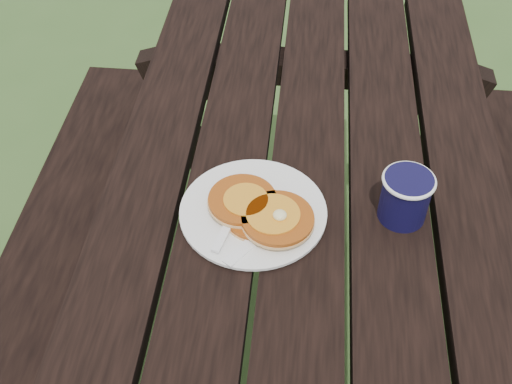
# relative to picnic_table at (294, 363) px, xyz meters

# --- Properties ---
(picnic_table) EXTENTS (1.36, 1.80, 0.75)m
(picnic_table) POSITION_rel_picnic_table_xyz_m (0.00, 0.00, 0.00)
(picnic_table) COLOR black
(picnic_table) RESTS_ON ground
(plate) EXTENTS (0.30, 0.30, 0.01)m
(plate) POSITION_rel_picnic_table_xyz_m (-0.09, 0.07, 0.39)
(plate) COLOR white
(plate) RESTS_ON picnic_table
(pancake_stack) EXTENTS (0.19, 0.16, 0.04)m
(pancake_stack) POSITION_rel_picnic_table_xyz_m (-0.08, 0.06, 0.41)
(pancake_stack) COLOR #A94E13
(pancake_stack) RESTS_ON plate
(knife) EXTENTS (0.12, 0.16, 0.00)m
(knife) POSITION_rel_picnic_table_xyz_m (-0.07, 0.02, 0.39)
(knife) COLOR white
(knife) RESTS_ON plate
(fork) EXTENTS (0.07, 0.16, 0.01)m
(fork) POSITION_rel_picnic_table_xyz_m (-0.13, 0.02, 0.40)
(fork) COLOR white
(fork) RESTS_ON plate
(coffee_cup) EXTENTS (0.09, 0.09, 0.09)m
(coffee_cup) POSITION_rel_picnic_table_xyz_m (0.17, 0.10, 0.44)
(coffee_cup) COLOR black
(coffee_cup) RESTS_ON picnic_table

